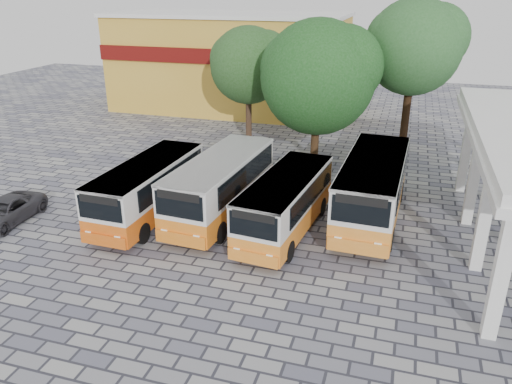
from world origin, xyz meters
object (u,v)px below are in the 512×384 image
(bus_far_left, at_px, (148,187))
(bus_far_right, at_px, (373,186))
(bus_centre_left, at_px, (221,183))
(bus_centre_right, at_px, (286,201))
(parked_car, at_px, (5,211))

(bus_far_left, xyz_separation_m, bus_far_right, (10.27, 2.78, 0.19))
(bus_far_left, distance_m, bus_centre_left, 3.47)
(bus_centre_right, relative_size, parked_car, 1.81)
(bus_centre_left, bearing_deg, parked_car, -154.44)
(bus_far_left, bearing_deg, bus_centre_left, 21.66)
(bus_centre_left, height_order, bus_centre_right, bus_centre_left)
(bus_far_left, xyz_separation_m, parked_car, (-6.28, -2.57, -1.00))
(bus_far_right, bearing_deg, bus_centre_left, -164.90)
(bus_far_left, distance_m, bus_centre_right, 6.68)
(parked_car, bearing_deg, bus_far_left, 20.73)
(bus_centre_left, distance_m, parked_car, 10.31)
(bus_far_left, relative_size, bus_centre_right, 1.01)
(bus_far_right, xyz_separation_m, parked_car, (-16.55, -5.35, -1.19))
(bus_centre_left, height_order, parked_car, bus_centre_left)
(bus_centre_left, distance_m, bus_far_right, 7.19)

